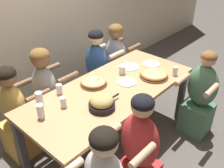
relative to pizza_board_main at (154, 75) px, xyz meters
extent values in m
plane|color=#514C47|center=(-0.51, 0.20, -0.81)|extent=(18.00, 18.00, 0.00)
cube|color=tan|center=(-0.51, 0.20, -0.05)|extent=(2.02, 0.88, 0.04)
cube|color=#4C4C51|center=(0.44, -0.18, -0.44)|extent=(0.07, 0.07, 0.74)
cube|color=#4C4C51|center=(-1.46, 0.58, -0.44)|extent=(0.07, 0.07, 0.74)
cube|color=#4C4C51|center=(0.44, 0.58, -0.44)|extent=(0.07, 0.07, 0.74)
cylinder|color=brown|center=(0.00, 0.00, -0.02)|extent=(0.34, 0.34, 0.02)
torus|color=tan|center=(0.00, 0.00, 0.01)|extent=(0.31, 0.31, 0.04)
cylinder|color=#E5C675|center=(0.00, 0.00, 0.00)|extent=(0.26, 0.26, 0.03)
cylinder|color=#E5C166|center=(0.08, 0.02, 0.02)|extent=(0.02, 0.02, 0.01)
cylinder|color=#E5C166|center=(0.07, -0.05, 0.02)|extent=(0.02, 0.02, 0.01)
cylinder|color=#E5C166|center=(-0.05, 0.05, 0.02)|extent=(0.02, 0.02, 0.01)
cylinder|color=#E5C166|center=(-0.01, 0.04, 0.02)|extent=(0.02, 0.02, 0.01)
cylinder|color=#E5C166|center=(0.09, -0.01, 0.02)|extent=(0.02, 0.02, 0.01)
cylinder|color=#E5C166|center=(0.00, 0.04, 0.02)|extent=(0.02, 0.02, 0.01)
cylinder|color=#E5C166|center=(-0.01, -0.09, 0.02)|extent=(0.02, 0.02, 0.01)
cylinder|color=brown|center=(-0.59, 0.40, -0.02)|extent=(0.30, 0.30, 0.02)
torus|color=tan|center=(-0.59, 0.40, 0.01)|extent=(0.28, 0.28, 0.03)
cylinder|color=#E5C675|center=(-0.59, 0.40, 0.00)|extent=(0.24, 0.24, 0.03)
cylinder|color=#E5C166|center=(-0.52, 0.38, 0.02)|extent=(0.02, 0.02, 0.01)
cylinder|color=#E5C166|center=(-0.58, 0.38, 0.02)|extent=(0.02, 0.02, 0.01)
cylinder|color=#E5C166|center=(-0.55, 0.38, 0.02)|extent=(0.02, 0.02, 0.01)
cylinder|color=#E5C166|center=(-0.52, 0.39, 0.02)|extent=(0.02, 0.02, 0.01)
cylinder|color=#E5C166|center=(-0.54, 0.37, 0.02)|extent=(0.02, 0.02, 0.01)
cylinder|color=#E5C166|center=(-0.66, 0.43, 0.02)|extent=(0.02, 0.02, 0.01)
cylinder|color=black|center=(-0.84, 0.03, 0.00)|extent=(0.26, 0.26, 0.06)
cylinder|color=black|center=(-0.66, 0.03, 0.01)|extent=(0.12, 0.02, 0.02)
ellipsoid|color=tan|center=(-0.84, 0.03, 0.06)|extent=(0.22, 0.22, 0.12)
cylinder|color=white|center=(-0.31, 0.15, -0.02)|extent=(0.21, 0.21, 0.01)
cube|color=#B7B7BC|center=(-0.31, 0.15, -0.02)|extent=(0.14, 0.06, 0.01)
cylinder|color=white|center=(0.01, 0.36, -0.02)|extent=(0.23, 0.23, 0.01)
cube|color=#B7B7BC|center=(0.01, 0.36, -0.02)|extent=(0.02, 0.16, 0.01)
cylinder|color=white|center=(0.25, 0.21, -0.02)|extent=(0.21, 0.21, 0.01)
cube|color=#B7B7BC|center=(0.25, 0.21, -0.02)|extent=(0.08, 0.14, 0.01)
cylinder|color=silver|center=(-0.95, 0.54, 0.02)|extent=(0.06, 0.06, 0.11)
cylinder|color=#1EA8DB|center=(-0.95, 0.54, 0.01)|extent=(0.06, 0.06, 0.08)
cylinder|color=black|center=(-0.94, 0.54, 0.04)|extent=(0.01, 0.02, 0.13)
cylinder|color=silver|center=(0.20, -0.16, 0.02)|extent=(0.06, 0.06, 0.11)
cylinder|color=silver|center=(0.20, -0.16, 0.00)|extent=(0.05, 0.05, 0.06)
cylinder|color=silver|center=(-1.31, 0.34, 0.04)|extent=(0.07, 0.07, 0.14)
cylinder|color=silver|center=(-0.19, 0.32, 0.02)|extent=(0.08, 0.08, 0.10)
cylinder|color=silver|center=(-1.20, 0.52, 0.04)|extent=(0.07, 0.07, 0.14)
cylinder|color=silver|center=(-1.20, 0.52, 0.02)|extent=(0.06, 0.06, 0.11)
cylinder|color=silver|center=(-1.07, 0.32, 0.02)|extent=(0.06, 0.06, 0.11)
cylinder|color=black|center=(-1.07, 0.32, 0.00)|extent=(0.05, 0.05, 0.05)
cube|color=#2D5193|center=(-0.08, 0.86, -0.60)|extent=(0.32, 0.34, 0.42)
ellipsoid|color=#2D5193|center=(-0.08, 0.86, -0.11)|extent=(0.24, 0.36, 0.55)
sphere|color=beige|center=(-0.08, 0.86, 0.26)|extent=(0.20, 0.20, 0.20)
ellipsoid|color=black|center=(-0.08, 0.86, 0.29)|extent=(0.20, 0.20, 0.14)
cylinder|color=beige|center=(0.12, 1.03, 0.00)|extent=(0.28, 0.06, 0.06)
cylinder|color=beige|center=(0.12, 0.69, 0.00)|extent=(0.28, 0.06, 0.06)
cube|color=#477556|center=(0.35, -0.46, -0.60)|extent=(0.32, 0.34, 0.42)
ellipsoid|color=#477556|center=(0.35, -0.46, -0.12)|extent=(0.24, 0.36, 0.53)
sphere|color=tan|center=(0.35, -0.46, 0.22)|extent=(0.17, 0.17, 0.17)
ellipsoid|color=brown|center=(0.35, -0.46, 0.25)|extent=(0.18, 0.18, 0.12)
cylinder|color=tan|center=(0.14, -0.63, -0.02)|extent=(0.28, 0.06, 0.06)
cylinder|color=tan|center=(0.14, -0.29, -0.02)|extent=(0.28, 0.06, 0.06)
cube|color=gold|center=(-1.32, 0.86, -0.60)|extent=(0.32, 0.34, 0.42)
ellipsoid|color=gold|center=(-1.32, 0.86, -0.14)|extent=(0.24, 0.36, 0.49)
sphere|color=brown|center=(-1.32, 0.86, 0.20)|extent=(0.20, 0.20, 0.20)
ellipsoid|color=black|center=(-1.32, 0.86, 0.24)|extent=(0.21, 0.21, 0.14)
cylinder|color=brown|center=(-1.12, 1.03, -0.04)|extent=(0.28, 0.06, 0.06)
cylinder|color=brown|center=(-1.12, 0.69, -0.04)|extent=(0.28, 0.06, 0.06)
ellipsoid|color=#B22D2D|center=(-0.89, -0.46, -0.11)|extent=(0.24, 0.36, 0.56)
sphere|color=tan|center=(-0.89, -0.46, 0.26)|extent=(0.18, 0.18, 0.18)
ellipsoid|color=black|center=(-0.89, -0.46, 0.29)|extent=(0.19, 0.19, 0.13)
cylinder|color=tan|center=(-1.10, -0.63, 0.01)|extent=(0.28, 0.06, 0.06)
cylinder|color=tan|center=(-1.10, -0.29, 0.01)|extent=(0.28, 0.06, 0.06)
cube|color=#99999E|center=(-0.92, 0.86, -0.60)|extent=(0.32, 0.34, 0.42)
ellipsoid|color=#99999E|center=(-0.92, 0.86, -0.11)|extent=(0.24, 0.36, 0.55)
sphere|color=brown|center=(-0.92, 0.86, 0.26)|extent=(0.21, 0.21, 0.21)
ellipsoid|color=brown|center=(-0.92, 0.86, 0.30)|extent=(0.21, 0.21, 0.15)
cylinder|color=brown|center=(-0.72, 1.03, 0.00)|extent=(0.28, 0.06, 0.06)
cylinder|color=brown|center=(-0.72, 0.69, 0.00)|extent=(0.28, 0.06, 0.06)
sphere|color=beige|center=(-1.33, -0.46, 0.19)|extent=(0.20, 0.20, 0.20)
ellipsoid|color=black|center=(-1.33, -0.46, 0.23)|extent=(0.21, 0.21, 0.14)
cube|color=#99999E|center=(0.31, 0.86, -0.60)|extent=(0.32, 0.34, 0.42)
ellipsoid|color=#99999E|center=(0.31, 0.86, -0.12)|extent=(0.24, 0.36, 0.53)
sphere|color=brown|center=(0.31, 0.86, 0.24)|extent=(0.20, 0.20, 0.20)
ellipsoid|color=brown|center=(0.31, 0.86, 0.27)|extent=(0.21, 0.21, 0.14)
cylinder|color=brown|center=(0.51, 1.03, -0.01)|extent=(0.28, 0.06, 0.06)
cylinder|color=brown|center=(0.51, 0.69, -0.01)|extent=(0.28, 0.06, 0.06)
camera|label=1|loc=(-2.21, -1.32, 1.40)|focal=40.00mm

